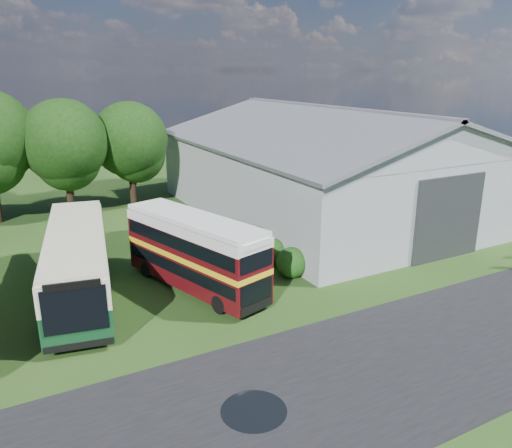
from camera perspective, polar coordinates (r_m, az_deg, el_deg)
ground at (r=20.23m, az=-0.50°, el=-14.79°), size 120.00×120.00×0.00m
asphalt_road at (r=19.59m, az=11.95°, el=-16.37°), size 60.00×8.00×0.02m
puddle at (r=17.47m, az=-0.25°, el=-20.61°), size 2.20×2.20×0.01m
storage_shed at (r=39.28m, az=8.08°, el=7.39°), size 18.80×24.80×8.15m
tree_right_a at (r=39.64m, az=-21.06°, el=8.75°), size 6.26×6.26×8.83m
tree_right_b at (r=41.37m, az=-14.25°, el=9.31°), size 5.98×5.98×8.45m
shrub_front at (r=27.35m, az=4.05°, el=-5.93°), size 1.70×1.70×1.70m
shrub_mid at (r=28.93m, az=1.94°, el=-4.57°), size 1.60×1.60×1.60m
shrub_back at (r=30.56m, az=0.06°, el=-3.35°), size 1.80×1.80×1.80m
bus_green_single at (r=25.96m, az=-19.71°, el=-4.05°), size 4.83×12.29×3.30m
bus_maroon_double at (r=25.34m, az=-6.99°, el=-3.31°), size 4.67×9.14×3.81m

